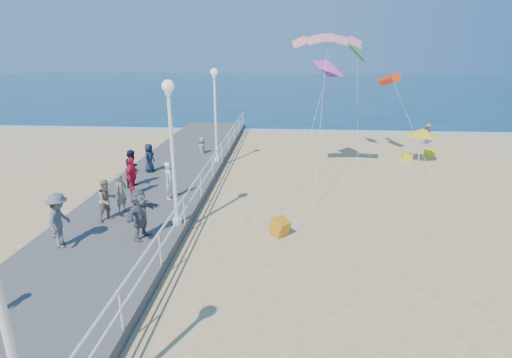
# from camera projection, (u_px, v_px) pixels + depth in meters

# --- Properties ---
(ground) EXTENTS (160.00, 160.00, 0.00)m
(ground) POSITION_uv_depth(u_px,v_px,m) (319.00, 238.00, 14.85)
(ground) COLOR #E8BF79
(ground) RESTS_ON ground
(ocean) EXTENTS (160.00, 90.00, 0.05)m
(ocean) POSITION_uv_depth(u_px,v_px,m) (293.00, 86.00, 76.50)
(ocean) COLOR #0D3650
(ocean) RESTS_ON ground
(surf_line) EXTENTS (160.00, 1.20, 0.04)m
(surf_line) POSITION_uv_depth(u_px,v_px,m) (301.00, 131.00, 34.29)
(surf_line) COLOR silver
(surf_line) RESTS_ON ground
(boardwalk) EXTENTS (5.00, 44.00, 0.40)m
(boardwalk) POSITION_uv_depth(u_px,v_px,m) (123.00, 227.00, 15.32)
(boardwalk) COLOR #625E59
(boardwalk) RESTS_ON ground
(railing) EXTENTS (0.05, 42.00, 0.55)m
(railing) POSITION_uv_depth(u_px,v_px,m) (184.00, 203.00, 14.82)
(railing) COLOR white
(railing) RESTS_ON boardwalk
(lamp_post_mid) EXTENTS (0.44, 0.44, 5.32)m
(lamp_post_mid) POSITION_uv_depth(u_px,v_px,m) (172.00, 139.00, 14.10)
(lamp_post_mid) COLOR white
(lamp_post_mid) RESTS_ON boardwalk
(lamp_post_far) EXTENTS (0.44, 0.44, 5.32)m
(lamp_post_far) POSITION_uv_depth(u_px,v_px,m) (215.00, 105.00, 22.64)
(lamp_post_far) COLOR white
(lamp_post_far) RESTS_ON boardwalk
(woman_holding_toddler) EXTENTS (0.55, 0.69, 1.66)m
(woman_holding_toddler) POSITION_uv_depth(u_px,v_px,m) (170.00, 180.00, 17.43)
(woman_holding_toddler) COLOR silver
(woman_holding_toddler) RESTS_ON boardwalk
(toddler_held) EXTENTS (0.44, 0.51, 0.89)m
(toddler_held) POSITION_uv_depth(u_px,v_px,m) (173.00, 169.00, 17.42)
(toddler_held) COLOR #3169B9
(toddler_held) RESTS_ON boardwalk
(spectator_1) EXTENTS (0.96, 1.00, 1.63)m
(spectator_1) POSITION_uv_depth(u_px,v_px,m) (107.00, 200.00, 15.20)
(spectator_1) COLOR gray
(spectator_1) RESTS_ON boardwalk
(spectator_2) EXTENTS (0.85, 1.29, 1.87)m
(spectator_2) POSITION_uv_depth(u_px,v_px,m) (59.00, 220.00, 13.09)
(spectator_2) COLOR #5C5D61
(spectator_2) RESTS_ON boardwalk
(spectator_3) EXTENTS (0.48, 1.04, 1.73)m
(spectator_3) POSITION_uv_depth(u_px,v_px,m) (132.00, 176.00, 17.90)
(spectator_3) COLOR red
(spectator_3) RESTS_ON boardwalk
(spectator_4) EXTENTS (0.62, 0.83, 1.55)m
(spectator_4) POSITION_uv_depth(u_px,v_px,m) (149.00, 158.00, 21.30)
(spectator_4) COLOR #182435
(spectator_4) RESTS_ON boardwalk
(spectator_5) EXTENTS (1.02, 1.75, 1.80)m
(spectator_5) POSITION_uv_depth(u_px,v_px,m) (140.00, 214.00, 13.68)
(spectator_5) COLOR slate
(spectator_5) RESTS_ON boardwalk
(spectator_6) EXTENTS (0.54, 0.67, 1.60)m
(spectator_6) POSITION_uv_depth(u_px,v_px,m) (121.00, 193.00, 15.98)
(spectator_6) COLOR gray
(spectator_6) RESTS_ON boardwalk
(spectator_7) EXTENTS (0.74, 0.92, 1.80)m
(spectator_7) POSITION_uv_depth(u_px,v_px,m) (133.00, 168.00, 18.97)
(spectator_7) COLOR #181D36
(spectator_7) RESTS_ON boardwalk
(beach_walker_a) EXTENTS (1.10, 0.83, 1.52)m
(beach_walker_a) POSITION_uv_depth(u_px,v_px,m) (428.00, 134.00, 29.48)
(beach_walker_a) COLOR slate
(beach_walker_a) RESTS_ON ground
(beach_walker_c) EXTENTS (0.57, 0.77, 1.45)m
(beach_walker_c) POSITION_uv_depth(u_px,v_px,m) (202.00, 148.00, 25.25)
(beach_walker_c) COLOR gray
(beach_walker_c) RESTS_ON ground
(box_kite) EXTENTS (0.89, 0.89, 0.74)m
(box_kite) POSITION_uv_depth(u_px,v_px,m) (280.00, 228.00, 14.93)
(box_kite) COLOR #CC510C
(box_kite) RESTS_ON ground
(beach_umbrella) EXTENTS (1.90, 1.90, 2.14)m
(beach_umbrella) POSITION_uv_depth(u_px,v_px,m) (422.00, 132.00, 24.19)
(beach_umbrella) COLOR white
(beach_umbrella) RESTS_ON ground
(beach_chair_left) EXTENTS (0.55, 0.55, 0.40)m
(beach_chair_left) POSITION_uv_depth(u_px,v_px,m) (407.00, 157.00, 25.36)
(beach_chair_left) COLOR yellow
(beach_chair_left) RESTS_ON ground
(beach_chair_right) EXTENTS (0.55, 0.55, 0.40)m
(beach_chair_right) POSITION_uv_depth(u_px,v_px,m) (429.00, 153.00, 26.18)
(beach_chair_right) COLOR #FFF51A
(beach_chair_right) RESTS_ON ground
(kite_parafoil) EXTENTS (3.43, 0.94, 0.65)m
(kite_parafoil) POSITION_uv_depth(u_px,v_px,m) (328.00, 38.00, 19.07)
(kite_parafoil) COLOR red
(kite_windsock) EXTENTS (1.06, 3.00, 1.15)m
(kite_windsock) POSITION_uv_depth(u_px,v_px,m) (390.00, 79.00, 24.66)
(kite_windsock) COLOR red
(kite_diamond_pink) EXTENTS (1.81, 1.82, 0.83)m
(kite_diamond_pink) POSITION_uv_depth(u_px,v_px,m) (328.00, 69.00, 21.62)
(kite_diamond_pink) COLOR #E454AE
(kite_diamond_green) EXTENTS (0.97, 1.31, 0.91)m
(kite_diamond_green) POSITION_uv_depth(u_px,v_px,m) (357.00, 54.00, 24.21)
(kite_diamond_green) COLOR green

